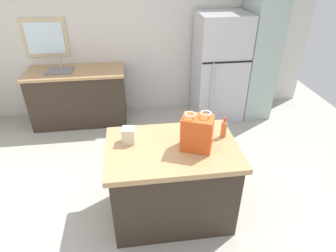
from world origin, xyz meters
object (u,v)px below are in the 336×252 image
Objects in this scene: small_box at (129,135)px; shopping_bag at (197,133)px; kitchen_island at (172,181)px; bottle at (224,129)px; refrigerator at (219,67)px; tall_cabinet at (259,51)px.

shopping_bag is at bearing -16.77° from small_box.
bottle is at bearing 10.71° from kitchen_island.
small_box is 0.94m from bottle.
kitchen_island is 0.67m from small_box.
small_box is (-1.52, -2.04, 0.11)m from refrigerator.
tall_cabinet is at bearing 59.60° from bottle.
refrigerator is at bearing 53.41° from small_box.
small_box is 0.73× the size of bottle.
refrigerator is at bearing 63.00° from kitchen_island.
refrigerator reaches higher than kitchen_island.
refrigerator reaches higher than small_box.
kitchen_island is at bearing -18.12° from small_box.
small_box is (-2.16, -2.04, -0.14)m from tall_cabinet.
kitchen_island is at bearing -128.84° from tall_cabinet.
small_box is (-0.41, 0.13, 0.52)m from kitchen_island.
tall_cabinet reaches higher than shopping_bag.
refrigerator is 2.16m from bottle.
bottle is at bearing -120.40° from tall_cabinet.
refrigerator is (1.11, 2.18, 0.41)m from kitchen_island.
shopping_bag reaches higher than small_box.
tall_cabinet is 14.21× the size of small_box.
refrigerator is 0.78× the size of tall_cabinet.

